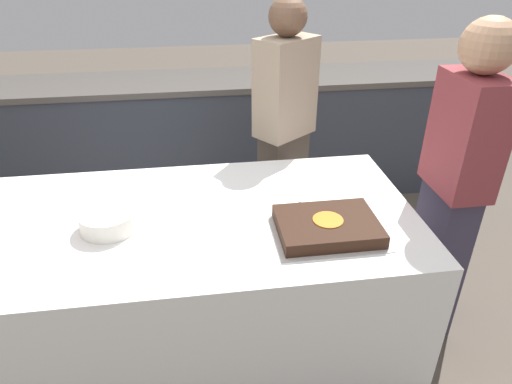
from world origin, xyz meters
TOP-DOWN VIEW (x-y plane):
  - ground_plane at (0.00, 0.00)m, footprint 14.00×14.00m
  - back_counter at (0.00, 1.57)m, footprint 4.40×0.58m
  - dining_table at (0.00, 0.00)m, footprint 1.92×0.99m
  - cake at (0.53, -0.20)m, footprint 0.44×0.34m
  - plate_stack at (-0.35, -0.04)m, footprint 0.24×0.24m
  - side_plate_near_cake at (0.55, 0.10)m, footprint 0.18×0.18m
  - person_cutting_cake at (0.53, 0.72)m, footprint 0.38×0.35m
  - person_seated_right at (1.18, 0.00)m, footprint 0.23×0.33m

SIDE VIEW (x-z plane):
  - ground_plane at x=0.00m, z-range 0.00..0.00m
  - dining_table at x=0.00m, z-range 0.00..0.76m
  - back_counter at x=0.00m, z-range 0.00..0.92m
  - side_plate_near_cake at x=0.55m, z-range 0.76..0.77m
  - cake at x=0.53m, z-range 0.76..0.83m
  - plate_stack at x=-0.35m, z-range 0.76..0.85m
  - person_cutting_cake at x=0.53m, z-range 0.04..1.60m
  - person_seated_right at x=1.18m, z-range 0.05..1.61m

